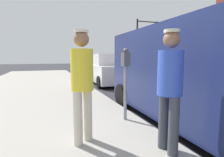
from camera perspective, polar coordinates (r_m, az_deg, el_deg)
name	(u,v)px	position (r m, az deg, el deg)	size (l,w,h in m)	color
ground_plane	(182,122)	(4.58, 21.26, -12.59)	(80.00, 80.00, 0.00)	#2D2D33
sidewalk_slab	(11,143)	(3.56, -29.30, -17.41)	(5.00, 32.00, 0.15)	#9E998E
parking_meter_near	(125,72)	(3.78, 4.28, 2.16)	(0.14, 0.18, 1.52)	gray
pedestrian_in_yellow	(82,80)	(2.77, -9.40, -0.32)	(0.34, 0.34, 1.73)	beige
pedestrian_in_blue	(170,84)	(2.59, 17.82, -1.60)	(0.34, 0.36, 1.70)	#383D47
parked_van	(202,73)	(4.21, 26.60, 1.57)	(2.18, 5.22, 2.15)	navy
parked_sedan_behind	(108,70)	(10.29, -1.41, 2.68)	(2.08, 4.46, 1.65)	white
traffic_light_corner	(145,37)	(18.85, 10.25, 12.86)	(2.48, 0.42, 5.20)	black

